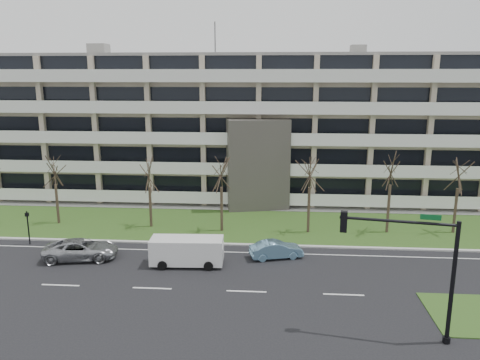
# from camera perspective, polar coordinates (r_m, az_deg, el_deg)

# --- Properties ---
(ground) EXTENTS (160.00, 160.00, 0.00)m
(ground) POSITION_cam_1_polar(r_m,az_deg,el_deg) (30.03, 0.79, -13.43)
(ground) COLOR black
(ground) RESTS_ON ground
(grass_verge) EXTENTS (90.00, 10.00, 0.06)m
(grass_verge) POSITION_cam_1_polar(r_m,az_deg,el_deg) (42.05, 1.86, -5.54)
(grass_verge) COLOR #31501A
(grass_verge) RESTS_ON ground
(curb) EXTENTS (90.00, 0.35, 0.12)m
(curb) POSITION_cam_1_polar(r_m,az_deg,el_deg) (37.34, 1.54, -7.91)
(curb) COLOR #B2B2AD
(curb) RESTS_ON ground
(sidewalk) EXTENTS (90.00, 2.00, 0.08)m
(sidewalk) POSITION_cam_1_polar(r_m,az_deg,el_deg) (47.30, 2.14, -3.43)
(sidewalk) COLOR #B2B2AD
(sidewalk) RESTS_ON ground
(lane_edge_line) EXTENTS (90.00, 0.12, 0.01)m
(lane_edge_line) POSITION_cam_1_polar(r_m,az_deg,el_deg) (35.96, 1.42, -8.84)
(lane_edge_line) COLOR white
(lane_edge_line) RESTS_ON ground
(apartment_building) EXTENTS (60.50, 15.10, 18.75)m
(apartment_building) POSITION_cam_1_polar(r_m,az_deg,el_deg) (52.53, 2.48, 6.63)
(apartment_building) COLOR #C2B497
(apartment_building) RESTS_ON ground
(silver_pickup) EXTENTS (5.60, 3.30, 1.46)m
(silver_pickup) POSITION_cam_1_polar(r_m,az_deg,el_deg) (36.49, -18.82, -8.01)
(silver_pickup) COLOR #A2A4A9
(silver_pickup) RESTS_ON ground
(blue_sedan) EXTENTS (4.12, 2.36, 1.28)m
(blue_sedan) POSITION_cam_1_polar(r_m,az_deg,el_deg) (34.89, 4.43, -8.45)
(blue_sedan) COLOR #78ACD0
(blue_sedan) RESTS_ON ground
(white_van) EXTENTS (5.19, 2.29, 1.98)m
(white_van) POSITION_cam_1_polar(r_m,az_deg,el_deg) (33.58, -6.37, -8.37)
(white_van) COLOR white
(white_van) RESTS_ON ground
(traffic_signal) EXTENTS (5.70, 1.30, 6.67)m
(traffic_signal) POSITION_cam_1_polar(r_m,az_deg,el_deg) (25.00, 20.42, -9.04)
(traffic_signal) COLOR black
(traffic_signal) RESTS_ON ground
(pedestrian_signal) EXTENTS (0.26, 0.20, 2.74)m
(pedestrian_signal) POSITION_cam_1_polar(r_m,az_deg,el_deg) (40.69, -24.45, -4.83)
(pedestrian_signal) COLOR black
(pedestrian_signal) RESTS_ON ground
(tree_1) EXTENTS (3.28, 3.28, 6.57)m
(tree_1) POSITION_cam_1_polar(r_m,az_deg,el_deg) (44.46, -21.72, 1.31)
(tree_1) COLOR #382B21
(tree_1) RESTS_ON ground
(tree_2) EXTENTS (3.24, 3.24, 6.49)m
(tree_2) POSITION_cam_1_polar(r_m,az_deg,el_deg) (41.14, -11.05, 1.03)
(tree_2) COLOR #382B21
(tree_2) RESTS_ON ground
(tree_3) EXTENTS (3.50, 3.50, 7.00)m
(tree_3) POSITION_cam_1_polar(r_m,az_deg,el_deg) (39.22, -2.30, 1.29)
(tree_3) COLOR #382B21
(tree_3) RESTS_ON ground
(tree_4) EXTENTS (3.56, 3.56, 7.11)m
(tree_4) POSITION_cam_1_polar(r_m,az_deg,el_deg) (39.22, 8.53, 1.29)
(tree_4) COLOR #382B21
(tree_4) RESTS_ON ground
(tree_5) EXTENTS (3.76, 3.76, 7.52)m
(tree_5) POSITION_cam_1_polar(r_m,az_deg,el_deg) (40.70, 17.99, 1.68)
(tree_5) COLOR #382B21
(tree_5) RESTS_ON ground
(tree_6) EXTENTS (3.50, 3.50, 6.99)m
(tree_6) POSITION_cam_1_polar(r_m,az_deg,el_deg) (42.79, 25.19, 1.03)
(tree_6) COLOR #382B21
(tree_6) RESTS_ON ground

